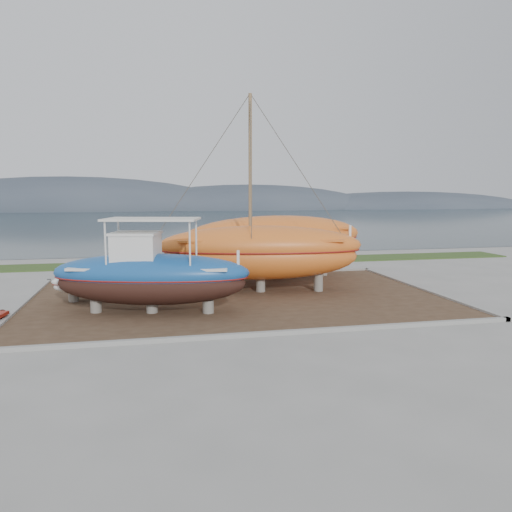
{
  "coord_description": "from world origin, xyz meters",
  "views": [
    {
      "loc": [
        -3.82,
        -17.81,
        4.76
      ],
      "look_at": [
        0.88,
        4.0,
        1.9
      ],
      "focal_mm": 35.0,
      "sensor_mm": 36.0,
      "label": 1
    }
  ],
  "objects": [
    {
      "name": "sea",
      "position": [
        0.0,
        70.0,
        0.0
      ],
      "size": [
        260.0,
        100.0,
        0.04
      ],
      "primitive_type": null,
      "color": "#16272C",
      "rests_on": "ground"
    },
    {
      "name": "orange_sailboat",
      "position": [
        1.31,
        4.98,
        4.64
      ],
      "size": [
        9.94,
        4.31,
        9.15
      ],
      "primitive_type": null,
      "rotation": [
        0.0,
        0.0,
        -0.16
      ],
      "color": "orange",
      "rests_on": "dirt_patch"
    },
    {
      "name": "curb_frame",
      "position": [
        0.0,
        4.0,
        0.07
      ],
      "size": [
        18.6,
        12.6,
        0.15
      ],
      "primitive_type": null,
      "color": "gray",
      "rests_on": "ground"
    },
    {
      "name": "grass_strip",
      "position": [
        0.0,
        15.5,
        0.04
      ],
      "size": [
        44.0,
        3.0,
        0.08
      ],
      "primitive_type": "cube",
      "color": "#284219",
      "rests_on": "ground"
    },
    {
      "name": "dirt_patch",
      "position": [
        0.0,
        4.0,
        0.03
      ],
      "size": [
        18.0,
        12.0,
        0.06
      ],
      "primitive_type": "cube",
      "color": "#422D1E",
      "rests_on": "ground"
    },
    {
      "name": "mountain_ridge",
      "position": [
        0.0,
        125.0,
        0.0
      ],
      "size": [
        200.0,
        36.0,
        20.0
      ],
      "primitive_type": null,
      "color": "#333D49",
      "rests_on": "ground"
    },
    {
      "name": "white_dinghy",
      "position": [
        -5.91,
        4.84,
        0.69
      ],
      "size": [
        4.42,
        2.47,
        1.25
      ],
      "primitive_type": null,
      "rotation": [
        0.0,
        0.0,
        0.23
      ],
      "color": "silver",
      "rests_on": "dirt_patch"
    },
    {
      "name": "blue_caique",
      "position": [
        -3.78,
        1.79,
        1.91
      ],
      "size": [
        8.04,
        4.13,
        3.71
      ],
      "primitive_type": null,
      "rotation": [
        0.0,
        0.0,
        -0.24
      ],
      "color": "#184F97",
      "rests_on": "dirt_patch"
    },
    {
      "name": "orange_bare_hull",
      "position": [
        2.94,
        8.36,
        1.74
      ],
      "size": [
        10.58,
        4.69,
        3.35
      ],
      "primitive_type": null,
      "rotation": [
        0.0,
        0.0,
        0.16
      ],
      "color": "orange",
      "rests_on": "dirt_patch"
    },
    {
      "name": "ground",
      "position": [
        0.0,
        0.0,
        0.0
      ],
      "size": [
        140.0,
        140.0,
        0.0
      ],
      "primitive_type": "plane",
      "color": "gray",
      "rests_on": "ground"
    }
  ]
}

